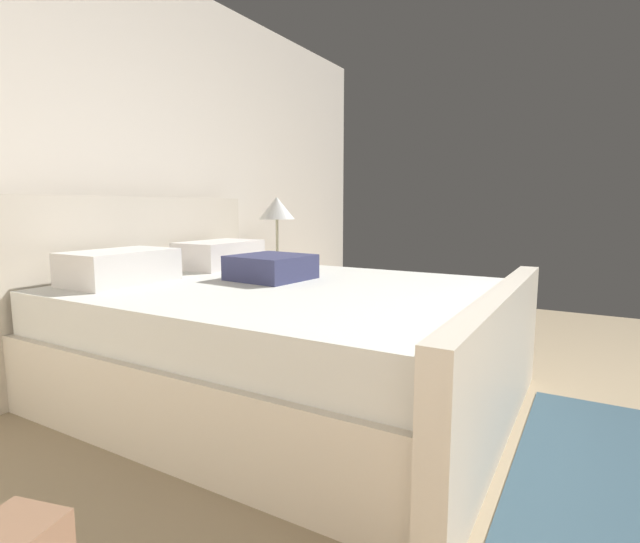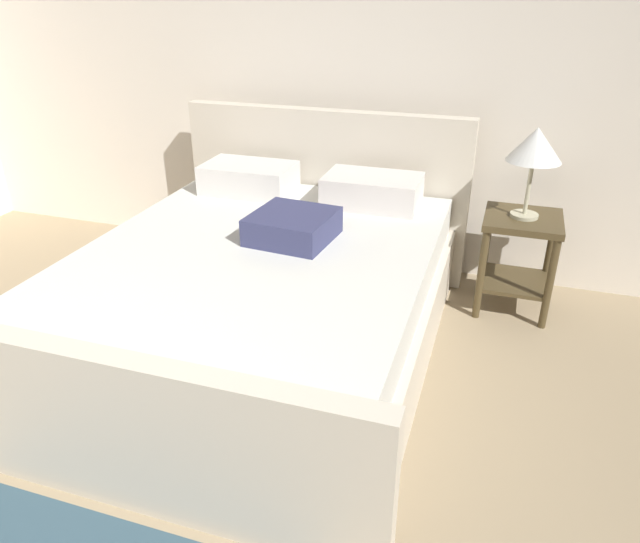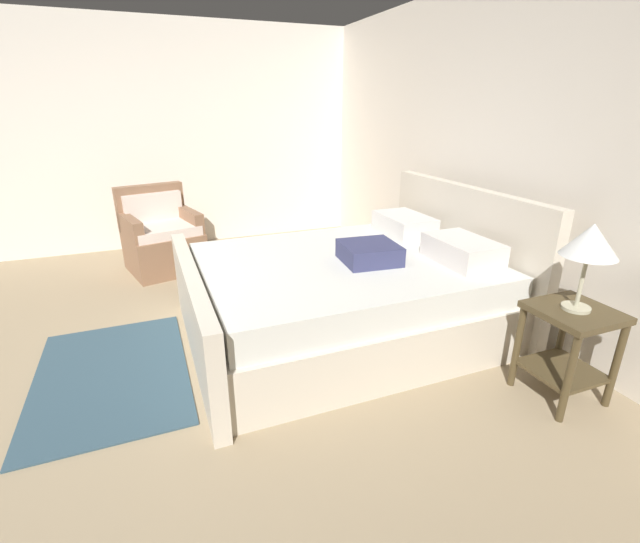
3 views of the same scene
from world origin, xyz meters
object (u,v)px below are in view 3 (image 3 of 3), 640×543
Objects in this scene: bed at (348,291)px; armchair at (162,238)px; table_lamp_right at (591,242)px; nightstand_right at (569,339)px.

bed reaches higher than armchair.
table_lamp_right is 4.02m from armchair.
armchair is at bearing -146.84° from nightstand_right.
nightstand_right is 1.16× the size of table_lamp_right.
armchair is at bearing -147.79° from bed.
bed is 4.56× the size of table_lamp_right.
armchair is at bearing -146.84° from table_lamp_right.
table_lamp_right is (1.27, 0.88, 0.67)m from bed.
table_lamp_right reaches higher than nightstand_right.
armchair is (-3.32, -2.17, -0.06)m from nightstand_right.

